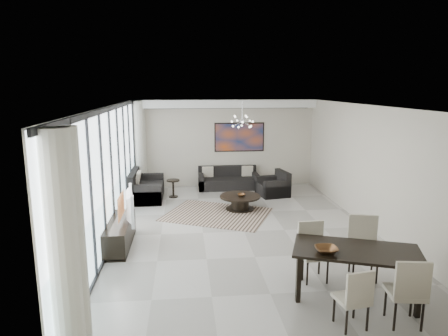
{
  "coord_description": "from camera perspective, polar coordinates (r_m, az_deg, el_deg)",
  "views": [
    {
      "loc": [
        -1.35,
        -8.74,
        3.32
      ],
      "look_at": [
        -0.34,
        1.33,
        1.25
      ],
      "focal_mm": 32.0,
      "sensor_mm": 36.0,
      "label": 1
    }
  ],
  "objects": [
    {
      "name": "dining_chair_se",
      "position": [
        6.27,
        24.87,
        -15.33
      ],
      "size": [
        0.54,
        0.54,
        1.03
      ],
      "color": "beige",
      "rests_on": "floor"
    },
    {
      "name": "tv_console",
      "position": [
        8.84,
        -14.74,
        -9.04
      ],
      "size": [
        0.48,
        1.72,
        0.54
      ],
      "primitive_type": "cube",
      "color": "black",
      "rests_on": "floor"
    },
    {
      "name": "painting",
      "position": [
        13.44,
        2.21,
        4.41
      ],
      "size": [
        1.68,
        0.04,
        0.98
      ],
      "primitive_type": "cube",
      "color": "#B64A19",
      "rests_on": "room_shell"
    },
    {
      "name": "bowl_coffee",
      "position": [
        10.89,
        2.5,
        -3.88
      ],
      "size": [
        0.25,
        0.25,
        0.07
      ],
      "primitive_type": "imported",
      "rotation": [
        0.0,
        0.0,
        -0.18
      ],
      "color": "brown",
      "rests_on": "coffee_table"
    },
    {
      "name": "coffee_table",
      "position": [
        10.99,
        2.3,
        -4.82
      ],
      "size": [
        1.11,
        1.11,
        0.39
      ],
      "color": "black",
      "rests_on": "floor"
    },
    {
      "name": "armchair",
      "position": [
        12.49,
        7.13,
        -2.72
      ],
      "size": [
        1.0,
        1.03,
        0.75
      ],
      "color": "black",
      "rests_on": "floor"
    },
    {
      "name": "dining_chair_sw",
      "position": [
        6.0,
        18.26,
        -16.92
      ],
      "size": [
        0.48,
        0.48,
        0.9
      ],
      "color": "beige",
      "rests_on": "floor"
    },
    {
      "name": "dining_table",
      "position": [
        6.75,
        18.39,
        -11.66
      ],
      "size": [
        2.16,
        1.58,
        0.81
      ],
      "color": "black",
      "rests_on": "floor"
    },
    {
      "name": "bowl_dining",
      "position": [
        6.47,
        14.41,
        -11.26
      ],
      "size": [
        0.35,
        0.35,
        0.08
      ],
      "primitive_type": "imported",
      "rotation": [
        0.0,
        0.0,
        -0.02
      ],
      "color": "brown",
      "rests_on": "dining_table"
    },
    {
      "name": "television",
      "position": [
        8.67,
        -13.85,
        -5.18
      ],
      "size": [
        0.33,
        1.18,
        0.67
      ],
      "primitive_type": "imported",
      "rotation": [
        0.0,
        0.0,
        1.72
      ],
      "color": "gray",
      "rests_on": "tv_console"
    },
    {
      "name": "loveseat",
      "position": [
        12.23,
        -11.21,
        -3.03
      ],
      "size": [
        0.95,
        1.68,
        0.84
      ],
      "color": "black",
      "rests_on": "floor"
    },
    {
      "name": "dining_chair_nw",
      "position": [
        7.28,
        12.49,
        -10.86
      ],
      "size": [
        0.49,
        0.49,
        1.01
      ],
      "color": "beige",
      "rests_on": "floor"
    },
    {
      "name": "sofa_main",
      "position": [
        13.24,
        0.59,
        -1.88
      ],
      "size": [
        1.96,
        0.8,
        0.71
      ],
      "color": "black",
      "rests_on": "floor"
    },
    {
      "name": "window_wall",
      "position": [
        9.06,
        -15.19,
        -0.65
      ],
      "size": [
        0.37,
        8.95,
        2.9
      ],
      "color": "silver",
      "rests_on": "floor"
    },
    {
      "name": "rug",
      "position": [
        10.62,
        -1.0,
        -6.62
      ],
      "size": [
        3.18,
        2.88,
        0.01
      ],
      "primitive_type": "cube",
      "rotation": [
        0.0,
        0.0,
        -0.43
      ],
      "color": "black",
      "rests_on": "floor"
    },
    {
      "name": "room_shell",
      "position": [
        9.12,
        5.84,
        -0.33
      ],
      "size": [
        6.0,
        9.0,
        2.9
      ],
      "color": "#A8A39B",
      "rests_on": "ground"
    },
    {
      "name": "dining_chair_ne",
      "position": [
        7.58,
        19.27,
        -9.9
      ],
      "size": [
        0.61,
        0.61,
        1.09
      ],
      "color": "beige",
      "rests_on": "floor"
    },
    {
      "name": "soffit",
      "position": [
        13.12,
        0.16,
        9.16
      ],
      "size": [
        5.98,
        0.4,
        0.26
      ],
      "primitive_type": "cube",
      "color": "white",
      "rests_on": "room_shell"
    },
    {
      "name": "chandelier",
      "position": [
        11.4,
        2.61,
        6.67
      ],
      "size": [
        0.66,
        0.66,
        0.71
      ],
      "color": "silver",
      "rests_on": "room_shell"
    },
    {
      "name": "side_table",
      "position": [
        12.25,
        -7.27,
        -2.49
      ],
      "size": [
        0.4,
        0.4,
        0.54
      ],
      "color": "black",
      "rests_on": "floor"
    }
  ]
}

